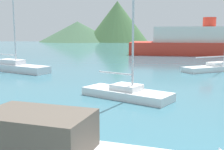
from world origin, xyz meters
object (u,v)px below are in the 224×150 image
sailboat_inner (220,66)px  sailboat_middle (12,66)px  ferry_distant (209,42)px  sailboat_outer (127,90)px

sailboat_inner → sailboat_middle: (-20.31, -0.27, 0.05)m
sailboat_inner → ferry_distant: size_ratio=0.42×
sailboat_middle → sailboat_outer: sailboat_middle is taller
sailboat_middle → sailboat_inner: bearing=33.4°
sailboat_inner → sailboat_outer: 15.21m
sailboat_middle → ferry_distant: 33.60m
sailboat_middle → ferry_distant: size_ratio=0.39×
sailboat_middle → ferry_distant: sailboat_middle is taller
ferry_distant → sailboat_middle: bearing=-131.5°
sailboat_outer → ferry_distant: 36.01m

